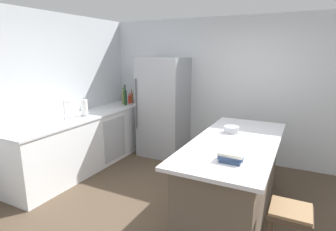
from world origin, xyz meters
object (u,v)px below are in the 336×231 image
paper_towel_roll (84,108)px  cookbook_stack (231,157)px  hot_sauce_bottle (129,99)px  vinegar_bottle (132,98)px  wine_bottle (125,97)px  kitchen_island (234,176)px  bar_stool (290,220)px  mixing_bowl (231,129)px  sink_faucet (65,110)px  olive_oil_bottle (124,97)px  refrigerator (164,107)px

paper_towel_roll → cookbook_stack: bearing=-17.5°
paper_towel_roll → hot_sauce_bottle: size_ratio=1.37×
vinegar_bottle → wine_bottle: wine_bottle is taller
kitchen_island → paper_towel_roll: (-2.58, 0.18, 0.60)m
bar_stool → mixing_bowl: mixing_bowl is taller
sink_faucet → cookbook_stack: (2.78, -0.52, -0.11)m
olive_oil_bottle → mixing_bowl: (2.51, -1.06, -0.09)m
kitchen_island → cookbook_stack: size_ratio=8.92×
hot_sauce_bottle → wine_bottle: size_ratio=0.56×
bar_stool → hot_sauce_bottle: 3.97m
vinegar_bottle → hot_sauce_bottle: 0.11m
hot_sauce_bottle → olive_oil_bottle: olive_oil_bottle is taller
bar_stool → cookbook_stack: bearing=167.4°
bar_stool → paper_towel_roll: (-3.26, 0.98, 0.54)m
refrigerator → mixing_bowl: size_ratio=9.32×
bar_stool → wine_bottle: wine_bottle is taller
hot_sauce_bottle → cookbook_stack: size_ratio=0.91×
refrigerator → sink_faucet: refrigerator is taller
olive_oil_bottle → wine_bottle: (0.12, -0.11, 0.03)m
refrigerator → bar_stool: (2.40, -2.19, -0.41)m
refrigerator → vinegar_bottle: (-0.85, 0.17, 0.10)m
sink_faucet → mixing_bowl: (2.53, 0.46, -0.12)m
bar_stool → cookbook_stack: 0.74m
hot_sauce_bottle → wine_bottle: 0.20m
paper_towel_roll → mixing_bowl: paper_towel_roll is taller
kitchen_island → refrigerator: 2.27m
refrigerator → sink_faucet: (-0.95, -1.55, 0.15)m
sink_faucet → olive_oil_bottle: bearing=89.1°
kitchen_island → olive_oil_bottle: size_ratio=6.84×
sink_faucet → hot_sauce_bottle: sink_faucet is taller
sink_faucet → paper_towel_roll: 0.34m
mixing_bowl → cookbook_stack: bearing=-76.1°
mixing_bowl → refrigerator: bearing=145.7°
vinegar_bottle → olive_oil_bottle: (-0.07, -0.19, 0.03)m
sink_faucet → refrigerator: bearing=58.5°
kitchen_island → bar_stool: kitchen_island is taller
kitchen_island → vinegar_bottle: vinegar_bottle is taller
paper_towel_roll → hot_sauce_bottle: (0.03, 1.27, -0.04)m
kitchen_island → cookbook_stack: cookbook_stack is taller
paper_towel_roll → hot_sauce_bottle: paper_towel_roll is taller
sink_faucet → wine_bottle: bearing=84.3°
hot_sauce_bottle → mixing_bowl: size_ratio=1.13×
wine_bottle → cookbook_stack: wine_bottle is taller
mixing_bowl → hot_sauce_bottle: bearing=154.7°
wine_bottle → mixing_bowl: size_ratio=2.02×
wine_bottle → vinegar_bottle: bearing=98.7°
bar_stool → olive_oil_bottle: olive_oil_bottle is taller
hot_sauce_bottle → mixing_bowl: (2.42, -1.14, -0.05)m
olive_oil_bottle → wine_bottle: size_ratio=0.81×
kitchen_island → cookbook_stack: bearing=-80.7°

